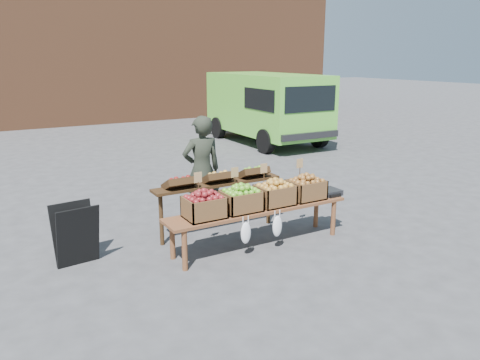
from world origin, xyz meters
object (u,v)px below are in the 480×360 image
crate_green_apples (306,190)px  crate_red_apples (275,195)px  chalkboard_sign (76,234)px  display_bench (258,227)px  crate_golden_apples (204,207)px  crate_russet_pears (241,201)px  vendor (202,170)px  back_table (218,200)px  delivery_van (266,109)px  weighing_scale (328,192)px

crate_green_apples → crate_red_apples: bearing=180.0°
chalkboard_sign → display_bench: (2.32, -0.67, -0.12)m
crate_golden_apples → crate_russet_pears: bearing=0.0°
vendor → crate_russet_pears: (-0.04, -1.30, -0.15)m
crate_green_apples → crate_golden_apples: bearing=180.0°
crate_golden_apples → crate_green_apples: same height
display_bench → crate_golden_apples: size_ratio=5.40×
back_table → crate_russet_pears: bearing=-92.0°
crate_russet_pears → crate_green_apples: bearing=0.0°
delivery_van → back_table: 7.83m
delivery_van → display_bench: 8.28m
chalkboard_sign → crate_russet_pears: size_ratio=1.62×
display_bench → weighing_scale: (1.25, 0.00, 0.33)m
delivery_van → crate_green_apples: (-3.78, -6.84, -0.33)m
crate_russet_pears → display_bench: bearing=0.0°
crate_golden_apples → crate_russet_pears: size_ratio=1.00×
crate_russet_pears → crate_golden_apples: bearing=180.0°
delivery_van → chalkboard_sign: delivery_van is taller
crate_green_apples → back_table: bearing=146.2°
crate_golden_apples → crate_red_apples: bearing=0.0°
chalkboard_sign → vendor: bearing=10.5°
delivery_van → crate_golden_apples: bearing=-127.4°
chalkboard_sign → crate_golden_apples: (1.49, -0.67, 0.31)m
vendor → weighing_scale: size_ratio=5.06×
crate_golden_apples → crate_green_apples: size_ratio=1.00×
vendor → chalkboard_sign: bearing=21.4°
delivery_van → weighing_scale: delivery_van is taller
vendor → crate_golden_apples: (-0.59, -1.30, -0.15)m
crate_golden_apples → weighing_scale: size_ratio=1.47×
weighing_scale → vendor: bearing=138.8°
back_table → crate_golden_apples: size_ratio=4.20×
vendor → chalkboard_sign: vendor is taller
crate_russet_pears → crate_red_apples: bearing=0.0°
display_bench → crate_green_apples: size_ratio=5.40×
crate_golden_apples → back_table: bearing=51.4°
delivery_van → back_table: (-4.85, -6.12, -0.52)m
delivery_van → weighing_scale: 7.63m
delivery_van → crate_green_apples: delivery_van is taller
display_bench → chalkboard_sign: bearing=164.0°
display_bench → weighing_scale: 1.29m
crate_golden_apples → crate_green_apples: 1.65m
vendor → crate_green_apples: vendor is taller
delivery_van → vendor: (-4.84, -5.54, -0.18)m
display_bench → crate_red_apples: (0.27, 0.00, 0.42)m
crate_red_apples → weighing_scale: bearing=0.0°
chalkboard_sign → back_table: size_ratio=0.39×
crate_golden_apples → weighing_scale: crate_golden_apples is taller
delivery_van → back_table: delivery_van is taller
crate_russet_pears → crate_green_apples: size_ratio=1.00×
chalkboard_sign → weighing_scale: size_ratio=2.38×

